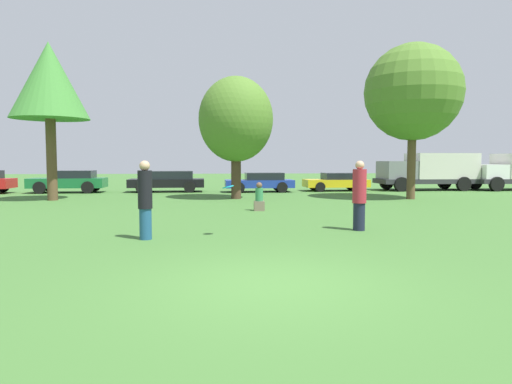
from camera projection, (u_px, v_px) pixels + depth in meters
ground_plane at (271, 284)px, 7.13m from camera, size 120.00×120.00×0.00m
person_thrower at (145, 199)px, 11.07m from camera, size 0.35×0.35×1.92m
person_catcher at (359, 195)px, 12.52m from camera, size 0.38×0.38×1.92m
frisbee at (228, 187)px, 11.49m from camera, size 0.29×0.29×0.11m
bystander_sitting at (259, 199)px, 17.48m from camera, size 0.39×0.33×1.09m
tree_0 at (49, 82)px, 21.68m from camera, size 3.64×3.64×7.55m
tree_1 at (236, 120)px, 22.71m from camera, size 3.71×3.71×6.09m
tree_2 at (413, 93)px, 22.44m from camera, size 4.75×4.75×7.66m
parked_car_green at (69, 181)px, 27.28m from camera, size 4.39×2.06×1.33m
parked_car_black at (168, 181)px, 28.00m from camera, size 4.61×2.10×1.28m
parked_car_blue at (261, 182)px, 27.90m from camera, size 4.21×1.95×1.18m
parked_car_yellow at (337, 181)px, 28.91m from camera, size 4.05×2.04×1.14m
delivery_truck_grey at (430, 170)px, 29.59m from camera, size 6.65×2.75×2.39m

